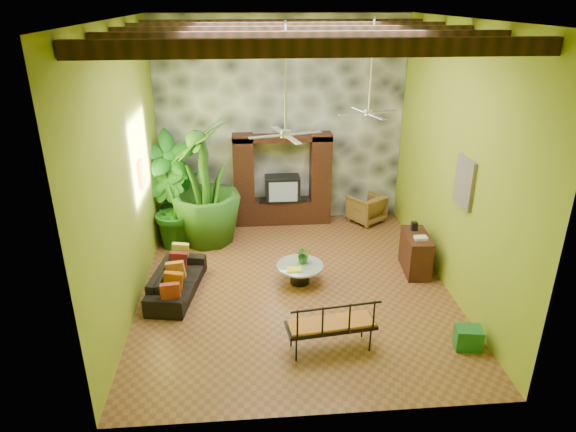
{
  "coord_description": "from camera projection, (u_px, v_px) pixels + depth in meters",
  "views": [
    {
      "loc": [
        -0.89,
        -8.88,
        5.35
      ],
      "look_at": [
        -0.11,
        0.2,
        1.42
      ],
      "focal_mm": 32.0,
      "sensor_mm": 36.0,
      "label": 1
    }
  ],
  "objects": [
    {
      "name": "ceiling_fan_back",
      "position": [
        369.0,
        102.0,
        10.19
      ],
      "size": [
        1.28,
        1.28,
        1.86
      ],
      "color": "silver",
      "rests_on": "ceiling"
    },
    {
      "name": "coffee_table",
      "position": [
        300.0,
        271.0,
        10.29
      ],
      "size": [
        0.94,
        0.94,
        0.4
      ],
      "rotation": [
        0.0,
        0.0,
        0.22
      ],
      "color": "black",
      "rests_on": "ground"
    },
    {
      "name": "right_wall",
      "position": [
        455.0,
        162.0,
        9.56
      ],
      "size": [
        0.02,
        7.0,
        5.0
      ],
      "primitive_type": "cube",
      "color": "#98AC27",
      "rests_on": "ground"
    },
    {
      "name": "centerpiece_plant",
      "position": [
        304.0,
        255.0,
        10.26
      ],
      "size": [
        0.34,
        0.3,
        0.36
      ],
      "primitive_type": "imported",
      "rotation": [
        0.0,
        0.0,
        0.06
      ],
      "color": "#296C1C",
      "rests_on": "coffee_table"
    },
    {
      "name": "yellow_tray",
      "position": [
        294.0,
        270.0,
        10.03
      ],
      "size": [
        0.29,
        0.21,
        0.03
      ],
      "primitive_type": "cube",
      "rotation": [
        0.0,
        0.0,
        -0.03
      ],
      "color": "gold",
      "rests_on": "coffee_table"
    },
    {
      "name": "tall_plant_c",
      "position": [
        205.0,
        183.0,
        11.59
      ],
      "size": [
        1.77,
        1.77,
        2.9
      ],
      "primitive_type": "imported",
      "rotation": [
        0.0,
        0.0,
        4.62
      ],
      "color": "#275A17",
      "rests_on": "ground"
    },
    {
      "name": "wall_art_mask",
      "position": [
        142.0,
        174.0,
        10.17
      ],
      "size": [
        0.06,
        0.32,
        0.55
      ],
      "primitive_type": "cube",
      "color": "#BC8116",
      "rests_on": "left_wall"
    },
    {
      "name": "tall_plant_b",
      "position": [
        169.0,
        208.0,
        11.6
      ],
      "size": [
        1.31,
        1.29,
        1.85
      ],
      "primitive_type": "imported",
      "rotation": [
        0.0,
        0.0,
        2.41
      ],
      "color": "#1E5F19",
      "rests_on": "ground"
    },
    {
      "name": "stone_accent_wall",
      "position": [
        281.0,
        123.0,
        12.47
      ],
      "size": [
        5.98,
        0.1,
        4.98
      ],
      "primitive_type": "cube",
      "color": "#34373B",
      "rests_on": "ground"
    },
    {
      "name": "left_wall",
      "position": [
        127.0,
        170.0,
        9.09
      ],
      "size": [
        0.02,
        7.0,
        5.0
      ],
      "primitive_type": "cube",
      "color": "#98AC27",
      "rests_on": "ground"
    },
    {
      "name": "side_console",
      "position": [
        416.0,
        253.0,
        10.68
      ],
      "size": [
        0.54,
        1.07,
        0.83
      ],
      "primitive_type": "cube",
      "rotation": [
        0.0,
        0.0,
        -0.08
      ],
      "color": "#341F10",
      "rests_on": "ground"
    },
    {
      "name": "tall_plant_a",
      "position": [
        172.0,
        186.0,
        11.93
      ],
      "size": [
        1.58,
        1.33,
        2.55
      ],
      "primitive_type": "imported",
      "rotation": [
        0.0,
        0.0,
        0.37
      ],
      "color": "#1B651A",
      "rests_on": "ground"
    },
    {
      "name": "back_wall",
      "position": [
        281.0,
        122.0,
        12.53
      ],
      "size": [
        6.0,
        0.02,
        5.0
      ],
      "primitive_type": "cube",
      "color": "#98AC27",
      "rests_on": "ground"
    },
    {
      "name": "entertainment_center",
      "position": [
        282.0,
        186.0,
        12.8
      ],
      "size": [
        2.4,
        0.55,
        2.3
      ],
      "color": "black",
      "rests_on": "ground"
    },
    {
      "name": "green_bin",
      "position": [
        468.0,
        338.0,
        8.4
      ],
      "size": [
        0.47,
        0.39,
        0.37
      ],
      "primitive_type": "cube",
      "rotation": [
        0.0,
        0.0,
        -0.17
      ],
      "color": "#1B6629",
      "rests_on": "ground"
    },
    {
      "name": "iron_bench",
      "position": [
        332.0,
        324.0,
        8.17
      ],
      "size": [
        1.5,
        0.7,
        0.57
      ],
      "rotation": [
        0.0,
        0.0,
        0.12
      ],
      "color": "black",
      "rests_on": "ground"
    },
    {
      "name": "ceiling",
      "position": [
        296.0,
        19.0,
        8.33
      ],
      "size": [
        6.0,
        7.0,
        0.02
      ],
      "primitive_type": "cube",
      "color": "silver",
      "rests_on": "back_wall"
    },
    {
      "name": "wall_art_painting",
      "position": [
        464.0,
        182.0,
        9.09
      ],
      "size": [
        0.06,
        0.7,
        0.9
      ],
      "primitive_type": "cube",
      "color": "#296899",
      "rests_on": "right_wall"
    },
    {
      "name": "wicker_armchair",
      "position": [
        366.0,
        208.0,
        13.07
      ],
      "size": [
        1.08,
        1.09,
        0.72
      ],
      "primitive_type": "imported",
      "rotation": [
        0.0,
        0.0,
        3.75
      ],
      "color": "olive",
      "rests_on": "ground"
    },
    {
      "name": "ground",
      "position": [
        294.0,
        285.0,
        10.31
      ],
      "size": [
        7.0,
        7.0,
        0.0
      ],
      "primitive_type": "plane",
      "color": "brown",
      "rests_on": "ground"
    },
    {
      "name": "ceiling_beams",
      "position": [
        296.0,
        33.0,
        8.42
      ],
      "size": [
        5.95,
        5.36,
        0.22
      ],
      "color": "black",
      "rests_on": "ceiling"
    },
    {
      "name": "ceiling_fan_front",
      "position": [
        286.0,
        122.0,
        8.59
      ],
      "size": [
        1.28,
        1.28,
        1.86
      ],
      "color": "silver",
      "rests_on": "ceiling"
    },
    {
      "name": "sofa",
      "position": [
        177.0,
        280.0,
        9.93
      ],
      "size": [
        1.05,
        1.98,
        0.55
      ],
      "primitive_type": "imported",
      "rotation": [
        0.0,
        0.0,
        1.4
      ],
      "color": "black",
      "rests_on": "ground"
    }
  ]
}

